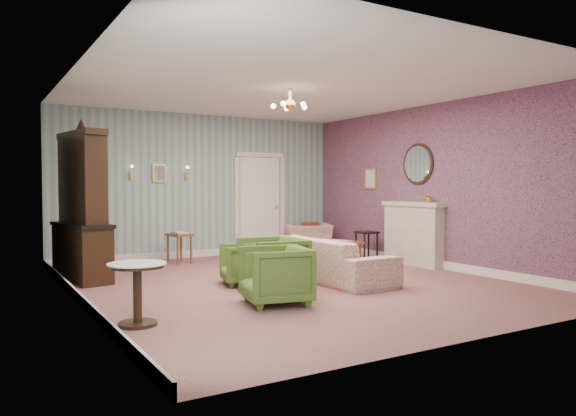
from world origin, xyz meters
TOP-DOWN VIEW (x-y plane):
  - floor at (0.00, 0.00)m, footprint 7.00×7.00m
  - ceiling at (0.00, 0.00)m, footprint 7.00×7.00m
  - wall_back at (0.00, 3.50)m, footprint 6.00×0.00m
  - wall_front at (0.00, -3.50)m, footprint 6.00×0.00m
  - wall_left at (-3.00, 0.00)m, footprint 0.00×7.00m
  - wall_right at (3.00, 0.00)m, footprint 0.00×7.00m
  - wall_right_floral at (2.98, 0.00)m, footprint 0.00×7.00m
  - door at (1.30, 3.46)m, footprint 1.12×0.12m
  - olive_chair_a at (-0.93, -1.20)m, footprint 0.86×0.90m
  - olive_chair_b at (-0.52, -0.41)m, footprint 0.81×0.86m
  - olive_chair_c at (-0.66, 0.22)m, footprint 0.74×0.77m
  - sofa_chintz at (0.65, -0.14)m, footprint 0.71×2.26m
  - wingback_chair at (2.22, 2.95)m, footprint 1.12×0.94m
  - dresser at (-2.65, 1.78)m, footprint 0.73×1.51m
  - fireplace at (2.86, 0.40)m, footprint 0.30×1.40m
  - mantel_vase at (2.84, 0.00)m, footprint 0.15×0.15m
  - oval_mirror at (2.96, 0.40)m, footprint 0.04×0.76m
  - framed_print at (2.97, 1.75)m, footprint 0.04×0.34m
  - coffee_table at (1.79, 1.23)m, footprint 0.69×0.94m
  - side_table_black at (2.58, 1.39)m, footprint 0.40×0.40m
  - pedestal_table at (-2.65, -1.35)m, footprint 0.78×0.78m
  - nesting_table at (-0.74, 2.80)m, footprint 0.44×0.52m
  - gilt_mirror_back at (-0.90, 3.46)m, footprint 0.28×0.06m
  - sconce_left at (-1.45, 3.44)m, footprint 0.16×0.12m
  - sconce_right at (-0.35, 3.44)m, footprint 0.16×0.12m
  - chandelier at (0.00, 0.00)m, footprint 0.56×0.56m
  - burgundy_cushion at (2.17, 2.80)m, footprint 0.41×0.28m

SIDE VIEW (x-z plane):
  - floor at x=0.00m, z-range 0.00..0.00m
  - coffee_table at x=1.79m, z-range 0.00..0.43m
  - side_table_black at x=2.58m, z-range 0.00..0.56m
  - nesting_table at x=-0.74m, z-range 0.00..0.61m
  - pedestal_table at x=-2.65m, z-range 0.00..0.66m
  - olive_chair_c at x=-0.66m, z-range 0.00..0.66m
  - olive_chair_a at x=-0.93m, z-range 0.00..0.78m
  - olive_chair_b at x=-0.52m, z-range 0.00..0.82m
  - wingback_chair at x=2.22m, z-range 0.00..0.84m
  - sofa_chintz at x=0.65m, z-range 0.00..0.88m
  - burgundy_cushion at x=2.17m, z-range 0.28..0.68m
  - fireplace at x=2.86m, z-range 0.00..1.16m
  - door at x=1.30m, z-range 0.00..2.16m
  - dresser at x=-2.65m, z-range 0.00..2.41m
  - mantel_vase at x=2.84m, z-range 1.16..1.31m
  - wall_back at x=0.00m, z-range -1.55..4.45m
  - wall_front at x=0.00m, z-range -1.55..4.45m
  - wall_left at x=-3.00m, z-range -2.05..4.95m
  - wall_right at x=3.00m, z-range -2.05..4.95m
  - wall_right_floral at x=2.98m, z-range -2.05..4.95m
  - framed_print at x=2.97m, z-range 1.39..1.81m
  - gilt_mirror_back at x=-0.90m, z-range 1.52..1.88m
  - sconce_left at x=-1.45m, z-range 1.55..1.85m
  - sconce_right at x=-0.35m, z-range 1.55..1.85m
  - oval_mirror at x=2.96m, z-range 1.43..2.27m
  - chandelier at x=0.00m, z-range 2.45..2.81m
  - ceiling at x=0.00m, z-range 2.90..2.90m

